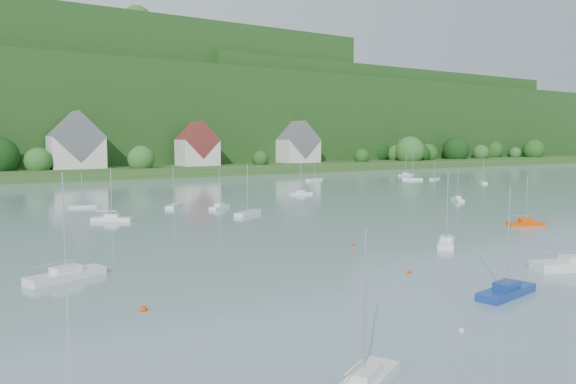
{
  "coord_description": "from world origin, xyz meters",
  "views": [
    {
      "loc": [
        -33.7,
        4.06,
        11.77
      ],
      "look_at": [
        11.62,
        75.0,
        4.0
      ],
      "focal_mm": 34.93,
      "sensor_mm": 36.0,
      "label": 1
    }
  ],
  "objects_px": {
    "near_sailboat_3": "(446,242)",
    "near_sailboat_5": "(526,223)",
    "near_sailboat_0": "(364,382)",
    "near_sailboat_1": "(506,290)",
    "near_sailboat_6": "(66,274)"
  },
  "relations": [
    {
      "from": "near_sailboat_1",
      "to": "near_sailboat_6",
      "type": "bearing_deg",
      "value": 130.17
    },
    {
      "from": "near_sailboat_1",
      "to": "near_sailboat_3",
      "type": "height_order",
      "value": "near_sailboat_1"
    },
    {
      "from": "near_sailboat_3",
      "to": "near_sailboat_6",
      "type": "bearing_deg",
      "value": 130.06
    },
    {
      "from": "near_sailboat_1",
      "to": "near_sailboat_5",
      "type": "bearing_deg",
      "value": 23.41
    },
    {
      "from": "near_sailboat_1",
      "to": "near_sailboat_5",
      "type": "height_order",
      "value": "near_sailboat_1"
    },
    {
      "from": "near_sailboat_1",
      "to": "near_sailboat_6",
      "type": "xyz_separation_m",
      "value": [
        -27.12,
        23.36,
        0.03
      ]
    },
    {
      "from": "near_sailboat_0",
      "to": "near_sailboat_6",
      "type": "xyz_separation_m",
      "value": [
        -7.54,
        29.9,
        0.04
      ]
    },
    {
      "from": "near_sailboat_5",
      "to": "near_sailboat_6",
      "type": "distance_m",
      "value": 60.08
    },
    {
      "from": "near_sailboat_3",
      "to": "near_sailboat_6",
      "type": "relative_size",
      "value": 0.89
    },
    {
      "from": "near_sailboat_3",
      "to": "near_sailboat_5",
      "type": "relative_size",
      "value": 1.19
    },
    {
      "from": "near_sailboat_0",
      "to": "near_sailboat_5",
      "type": "height_order",
      "value": "near_sailboat_0"
    },
    {
      "from": "near_sailboat_3",
      "to": "near_sailboat_6",
      "type": "xyz_separation_m",
      "value": [
        -39.12,
        6.81,
        0.03
      ]
    },
    {
      "from": "near_sailboat_3",
      "to": "near_sailboat_6",
      "type": "distance_m",
      "value": 39.71
    },
    {
      "from": "near_sailboat_0",
      "to": "near_sailboat_5",
      "type": "relative_size",
      "value": 1.12
    },
    {
      "from": "near_sailboat_6",
      "to": "near_sailboat_0",
      "type": "bearing_deg",
      "value": -97.8
    }
  ]
}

